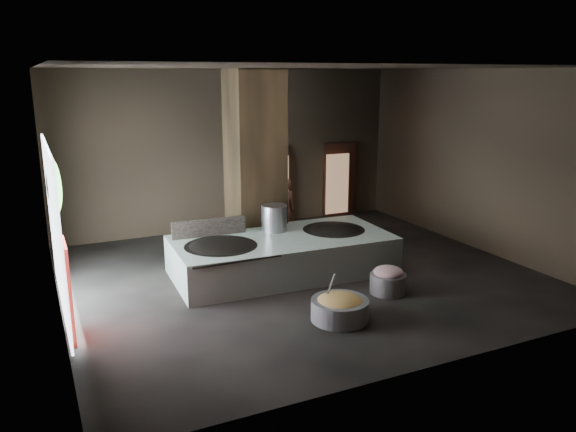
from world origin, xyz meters
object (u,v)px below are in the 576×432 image
stock_pot (274,219)px  veg_basin (340,310)px  hearth_platform (282,255)px  wok_right (334,233)px  meat_basin (388,283)px  wok_left (221,250)px  cook (284,211)px

stock_pot → veg_basin: 3.41m
hearth_platform → stock_pot: stock_pot is taller
wok_right → veg_basin: wok_right is taller
stock_pot → meat_basin: 3.07m
meat_basin → wok_right: bearing=93.1°
wok_right → meat_basin: (0.11, -2.07, -0.55)m
hearth_platform → stock_pot: bearing=87.2°
wok_left → stock_pot: (1.50, 0.60, 0.38)m
cook → meat_basin: 4.18m
hearth_platform → wok_right: bearing=4.5°
wok_left → hearth_platform: bearing=2.0°
hearth_platform → wok_left: size_ratio=3.17×
wok_left → cook: bearing=40.9°
hearth_platform → meat_basin: bearing=-51.7°
stock_pot → meat_basin: (1.41, -2.57, -0.93)m
hearth_platform → wok_right: size_ratio=3.41×
cook → wok_right: bearing=97.8°
wok_right → stock_pot: stock_pot is taller
hearth_platform → wok_left: (-1.45, -0.05, 0.33)m
stock_pot → meat_basin: size_ratio=0.86×
hearth_platform → veg_basin: (-0.09, -2.73, -0.23)m
cook → veg_basin: 4.98m
wok_right → cook: 2.06m
hearth_platform → veg_basin: bearing=-89.6°
wok_left → stock_pot: size_ratio=2.42×
hearth_platform → meat_basin: (1.46, -2.02, -0.22)m
wok_left → stock_pot: 1.66m
cook → meat_basin: size_ratio=2.37×
wok_left → veg_basin: 3.06m
wok_left → veg_basin: wok_left is taller
hearth_platform → wok_right: wok_right is taller
wok_right → meat_basin: bearing=-86.9°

